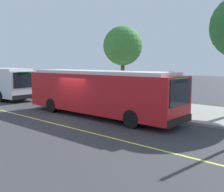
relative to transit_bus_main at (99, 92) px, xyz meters
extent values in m
plane|color=#38383A|center=(-1.08, -1.01, -1.62)|extent=(120.00, 120.00, 0.00)
cube|color=gray|center=(-1.08, 4.99, -1.54)|extent=(44.00, 6.40, 0.15)
cube|color=#E0D64C|center=(-1.08, -3.21, -1.61)|extent=(36.00, 0.14, 0.01)
cube|color=red|center=(-0.02, -0.01, -0.07)|extent=(11.47, 2.66, 2.40)
cube|color=silver|center=(-0.02, -0.01, 1.23)|extent=(10.55, 2.40, 0.20)
cube|color=black|center=(5.72, 0.05, 0.37)|extent=(0.06, 2.17, 1.34)
cube|color=black|center=(-0.03, 1.28, 0.22)|extent=(10.07, 0.14, 1.06)
cube|color=white|center=(-0.03, 1.28, -1.05)|extent=(10.87, 0.13, 0.28)
cube|color=#26D83F|center=(5.73, 0.05, 0.95)|extent=(0.04, 1.40, 0.24)
cube|color=black|center=(5.74, 0.05, -1.09)|extent=(0.10, 2.50, 0.36)
cylinder|color=black|center=(3.52, 1.18, -1.12)|extent=(1.00, 0.29, 1.00)
cylinder|color=black|center=(3.54, -1.13, -1.12)|extent=(1.00, 0.29, 1.00)
cylinder|color=black|center=(-3.46, 1.11, -1.12)|extent=(1.00, 0.29, 1.00)
cylinder|color=black|center=(-3.44, -1.20, -1.12)|extent=(1.00, 0.29, 1.00)
cube|color=black|center=(-8.94, -0.02, 0.37)|extent=(0.11, 2.17, 1.34)
cube|color=black|center=(-14.50, 1.10, 0.22)|extent=(9.69, 0.34, 1.06)
cube|color=#197259|center=(-14.50, 1.10, -1.05)|extent=(10.46, 0.36, 0.28)
cube|color=#26D83F|center=(-8.94, -0.02, 0.95)|extent=(0.07, 1.40, 0.24)
cube|color=black|center=(-8.93, -0.02, -1.09)|extent=(0.16, 2.50, 0.36)
cylinder|color=black|center=(-11.09, 1.07, -1.12)|extent=(1.01, 0.31, 1.00)
cylinder|color=black|center=(-11.01, -1.24, -1.12)|extent=(1.01, 0.31, 1.00)
cylinder|color=#333338|center=(2.17, 5.13, -0.27)|extent=(0.10, 0.10, 2.40)
cylinder|color=#333338|center=(2.17, 3.83, -0.27)|extent=(0.10, 0.10, 2.40)
cylinder|color=#333338|center=(-0.43, 5.13, -0.27)|extent=(0.10, 0.10, 2.40)
cylinder|color=#333338|center=(-0.43, 3.83, -0.27)|extent=(0.10, 0.10, 2.40)
cube|color=#333338|center=(0.87, 4.48, 0.97)|extent=(2.90, 1.60, 0.08)
cube|color=#4C606B|center=(0.87, 5.13, -0.27)|extent=(2.47, 0.04, 2.16)
cube|color=navy|center=(-0.43, 4.48, -0.31)|extent=(0.06, 1.11, 1.82)
cube|color=brown|center=(1.05, 4.49, -1.02)|extent=(1.60, 0.44, 0.06)
cube|color=brown|center=(1.05, 4.73, -0.74)|extent=(1.60, 0.05, 0.44)
cube|color=#333338|center=(0.33, 4.49, -1.24)|extent=(0.08, 0.40, 0.45)
cube|color=#333338|center=(1.77, 4.49, -1.24)|extent=(0.08, 0.40, 0.45)
cylinder|color=#333338|center=(3.74, 2.44, -0.07)|extent=(0.07, 0.07, 2.80)
cube|color=white|center=(3.74, 2.42, 1.03)|extent=(0.44, 0.03, 0.56)
cube|color=red|center=(3.74, 2.40, 1.03)|extent=(0.40, 0.01, 0.16)
cylinder|color=brown|center=(-3.78, 6.97, 0.29)|extent=(0.36, 0.36, 3.52)
sphere|color=#387A33|center=(-3.78, 6.97, 3.39)|extent=(3.58, 3.58, 3.58)
camera|label=1|loc=(11.95, -12.07, 1.80)|focal=42.61mm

